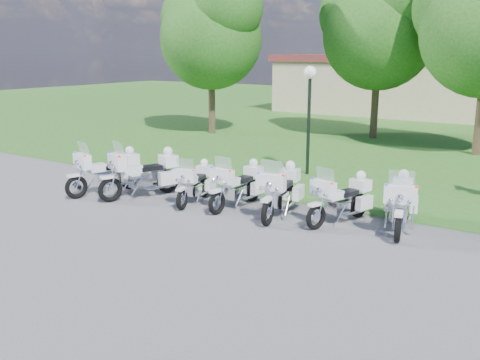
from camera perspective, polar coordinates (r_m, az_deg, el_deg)
The scene contains 13 objects.
ground at distance 13.25m, azimuth -0.37°, elevation -5.40°, with size 100.00×100.00×0.00m, color #505054.
grass_lawn at distance 38.29m, azimuth 22.97°, elevation 6.02°, with size 100.00×48.00×0.01m, color #2E5C1D.
motorcycle_0 at distance 17.06m, azimuth -13.91°, elevation 0.97°, with size 1.27×2.45×1.69m.
motorcycle_1 at distance 16.40m, azimuth -10.18°, elevation 0.78°, with size 1.47×2.50×1.77m.
motorcycle_2 at distance 15.63m, azimuth -4.80°, elevation -0.23°, with size 1.00×2.09×1.42m.
motorcycle_3 at distance 15.10m, azimuth -0.16°, elevation -0.46°, with size 0.83×2.32×1.55m.
motorcycle_4 at distance 14.34m, azimuth 4.39°, elevation -1.09°, with size 1.08×2.44×1.65m.
motorcycle_5 at distance 13.96m, azimuth 10.84°, elevation -1.90°, with size 1.19×2.22×1.54m.
motorcycle_6 at distance 13.74m, azimuth 16.79°, elevation -2.29°, with size 1.20×2.41×1.65m.
lamp_post at distance 18.97m, azimuth 7.43°, elevation 9.23°, with size 0.44×0.44×3.83m.
tree_0 at distance 28.84m, azimuth -3.15°, elevation 15.85°, with size 6.21×5.30×8.27m.
tree_1 at distance 28.01m, azimuth 14.59°, elevation 15.89°, with size 6.41×5.47×8.54m.
building_west at distance 40.60m, azimuth 15.09°, elevation 9.92°, with size 14.56×8.32×4.10m.
Camera 1 is at (7.01, -10.39, 4.30)m, focal length 40.00 mm.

